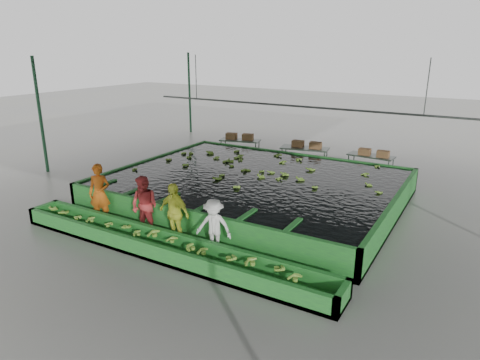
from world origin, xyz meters
The scene contains 21 objects.
ground centered at (0.00, 0.00, 0.00)m, with size 80.00×80.00×0.00m, color gray.
shed_roof centered at (0.00, 0.00, 5.00)m, with size 20.00×22.00×0.04m, color gray.
shed_posts centered at (0.00, 0.00, 2.50)m, with size 20.00×22.00×5.00m, color #1E492D, non-canonical shape.
flotation_tank centered at (0.00, 1.50, 0.45)m, with size 10.00×8.00×0.90m, color #25762A, non-canonical shape.
tank_water centered at (0.00, 1.50, 0.85)m, with size 9.70×7.70×0.00m, color black.
sorting_trough centered at (0.00, -3.60, 0.25)m, with size 10.00×1.00×0.50m, color #25762A, non-canonical shape.
cableway_rail centered at (0.00, 5.00, 3.00)m, with size 0.08×0.08×14.00m, color #59605B.
rail_hanger_left centered at (-5.00, 5.00, 4.00)m, with size 0.04×0.04×2.00m, color #59605B.
rail_hanger_right centered at (5.00, 5.00, 4.00)m, with size 0.04×0.04×2.00m, color #59605B.
worker_a centered at (-3.19, -2.80, 0.95)m, with size 0.69×0.45×1.89m, color #C85A14.
worker_b centered at (-1.33, -2.80, 0.89)m, with size 0.87×0.67×1.78m, color #BF3536.
worker_c centered at (-0.23, -2.80, 0.88)m, with size 1.04×0.43×1.77m, color #E9F343.
worker_d centered at (1.12, -2.80, 0.77)m, with size 1.00×0.57×1.54m, color white.
packing_table_left centered at (-3.57, 6.62, 0.45)m, with size 1.98×0.79×0.90m, color #59605B, non-canonical shape.
packing_table_mid centered at (0.00, 6.34, 0.49)m, with size 2.14×0.85×0.97m, color #59605B, non-canonical shape.
packing_table_right centered at (2.88, 6.79, 0.44)m, with size 1.93×0.77×0.88m, color #59605B, non-canonical shape.
box_stack_left centered at (-3.61, 6.64, 0.90)m, with size 1.38×0.38×0.30m, color brown, non-canonical shape.
box_stack_mid centered at (0.08, 6.35, 0.97)m, with size 1.33×0.37×0.29m, color brown, non-canonical shape.
box_stack_right centered at (3.00, 6.71, 0.88)m, with size 1.27×0.35×0.27m, color brown, non-canonical shape.
floating_bananas centered at (0.00, 2.30, 0.85)m, with size 9.48×6.46×0.13m, color #77AA34, non-canonical shape.
trough_bananas centered at (0.00, -3.60, 0.40)m, with size 8.43×0.56×0.11m, color #77AA34, non-canonical shape.
Camera 1 is at (7.04, -11.53, 5.38)m, focal length 32.00 mm.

